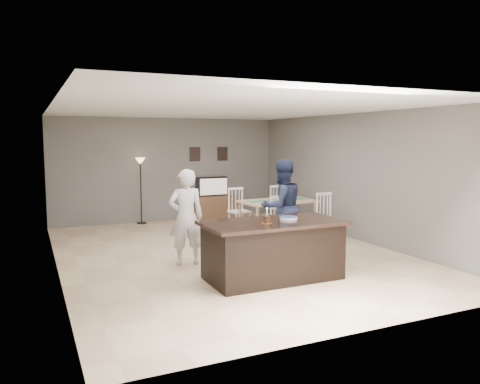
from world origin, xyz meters
name	(u,v)px	position (x,y,z in m)	size (l,w,h in m)	color
floor	(227,253)	(0.00, 0.00, 0.00)	(8.00, 8.00, 0.00)	#D2B286
room_shell	(227,165)	(0.00, 0.00, 1.68)	(8.00, 8.00, 8.00)	slate
kitchen_island	(273,250)	(0.00, -1.80, 0.45)	(2.15, 1.10, 0.90)	black
tv_console	(214,207)	(1.20, 3.77, 0.30)	(1.20, 0.40, 0.60)	brown
television	(213,187)	(1.20, 3.84, 0.86)	(0.91, 0.12, 0.53)	black
tv_screen_glow	(214,187)	(1.20, 3.76, 0.87)	(0.78, 0.78, 0.00)	orange
picture_frames	(209,154)	(1.15, 3.98, 1.75)	(1.10, 0.02, 0.38)	black
doorway	(67,216)	(-2.99, -2.30, 1.26)	(0.00, 2.10, 2.65)	black
woman	(186,217)	(-0.95, -0.45, 0.82)	(0.60, 0.39, 1.65)	silver
man	(282,207)	(0.92, -0.45, 0.89)	(0.86, 0.67, 1.78)	#1A203A
birthday_cake	(267,219)	(-0.16, -1.91, 0.96)	(0.15, 0.15, 0.23)	gold
plate_stack	(289,218)	(0.31, -1.74, 0.92)	(0.27, 0.27, 0.04)	white
dining_table	(277,206)	(1.70, 1.11, 0.65)	(1.73, 1.99, 1.02)	tan
floor_lamp	(141,173)	(-0.77, 3.79, 1.30)	(0.25, 0.25, 1.68)	black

